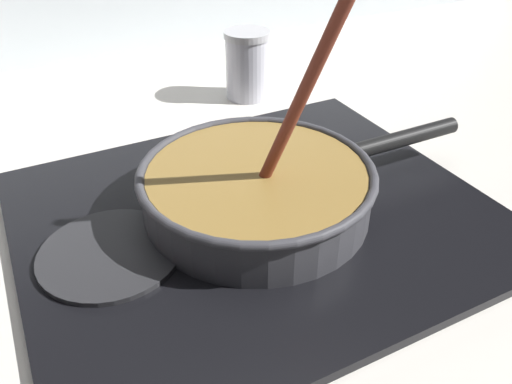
% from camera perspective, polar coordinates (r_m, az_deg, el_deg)
% --- Properties ---
extents(ground, '(2.40, 1.60, 0.04)m').
position_cam_1_polar(ground, '(0.59, 4.86, -9.98)').
color(ground, beige).
extents(hob_plate, '(0.56, 0.48, 0.01)m').
position_cam_1_polar(hob_plate, '(0.64, -0.00, -2.54)').
color(hob_plate, black).
rests_on(hob_plate, ground).
extents(burner_ring, '(0.21, 0.21, 0.01)m').
position_cam_1_polar(burner_ring, '(0.64, -0.00, -1.82)').
color(burner_ring, '#592D0C').
rests_on(burner_ring, hob_plate).
extents(spare_burner, '(0.16, 0.16, 0.01)m').
position_cam_1_polar(spare_burner, '(0.60, -15.70, -6.46)').
color(spare_burner, '#262628').
rests_on(spare_burner, hob_plate).
extents(cooking_pan, '(0.45, 0.28, 0.30)m').
position_cam_1_polar(cooking_pan, '(0.62, 0.21, 0.46)').
color(cooking_pan, '#38383D').
rests_on(cooking_pan, hob_plate).
extents(condiment_jar, '(0.08, 0.08, 0.12)m').
position_cam_1_polar(condiment_jar, '(0.95, -0.97, 13.79)').
color(condiment_jar, silver).
rests_on(condiment_jar, ground).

